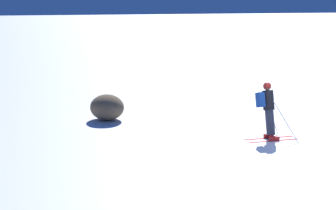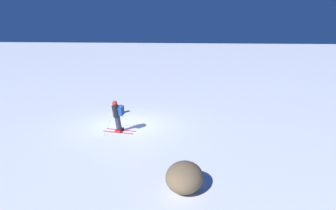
% 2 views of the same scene
% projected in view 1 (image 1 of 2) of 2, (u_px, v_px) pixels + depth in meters
% --- Properties ---
extents(ground_plane, '(300.00, 300.00, 0.00)m').
position_uv_depth(ground_plane, '(289.00, 147.00, 15.91)').
color(ground_plane, white).
extents(skier, '(1.29, 1.62, 1.71)m').
position_uv_depth(skier, '(268.00, 107.00, 16.83)').
color(skier, red).
rests_on(skier, ground).
extents(exposed_boulder_0, '(1.37, 1.16, 0.89)m').
position_uv_depth(exposed_boulder_0, '(107.00, 107.00, 19.48)').
color(exposed_boulder_0, brown).
rests_on(exposed_boulder_0, ground).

